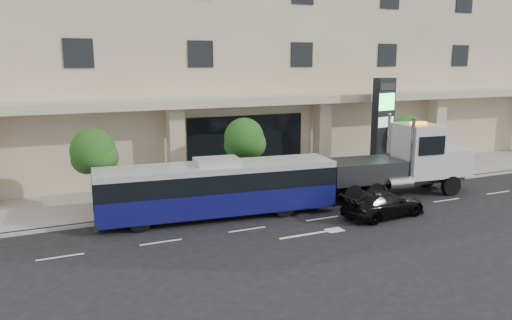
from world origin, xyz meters
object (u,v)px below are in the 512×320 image
Objects in this scene: signage_pylon at (383,127)px; tow_truck at (403,162)px; city_bus at (218,188)px; black_sedan at (383,204)px.

tow_truck is at bearing -122.16° from signage_pylon.
city_bus is at bearing -175.85° from tow_truck.
black_sedan is (-3.66, -2.99, -1.23)m from tow_truck.
signage_pylon is at bearing 74.95° from tow_truck.
city_bus reaches higher than black_sedan.
tow_truck reaches higher than black_sedan.
tow_truck is 2.23× the size of black_sedan.
tow_truck reaches higher than city_bus.
city_bus is 13.11m from signage_pylon.
tow_truck is 4.88m from black_sedan.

